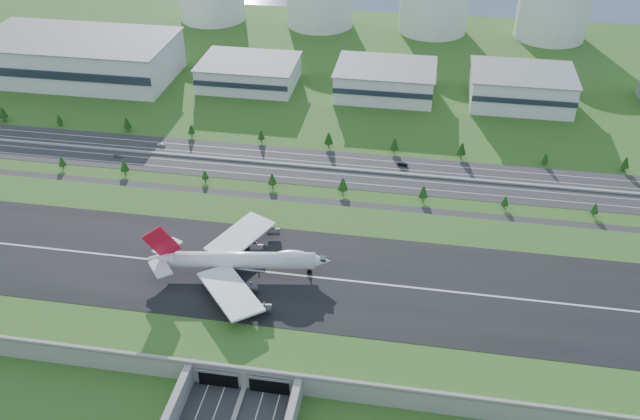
% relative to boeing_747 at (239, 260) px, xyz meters
% --- Properties ---
extents(ground, '(1200.00, 1200.00, 0.00)m').
position_rel_boeing_747_xyz_m(ground, '(13.81, 1.79, -14.14)').
color(ground, '#23551A').
rests_on(ground, ground).
extents(airfield_deck, '(520.00, 100.00, 9.20)m').
position_rel_boeing_747_xyz_m(airfield_deck, '(13.81, 1.70, -10.01)').
color(airfield_deck, gray).
rests_on(airfield_deck, ground).
extents(north_expressway, '(560.00, 36.00, 0.12)m').
position_rel_boeing_747_xyz_m(north_expressway, '(13.81, 96.79, -14.08)').
color(north_expressway, '#28282B').
rests_on(north_expressway, ground).
extents(tree_row, '(509.38, 48.72, 8.48)m').
position_rel_boeing_747_xyz_m(tree_row, '(13.95, 98.00, -9.35)').
color(tree_row, '#3D2819').
rests_on(tree_row, ground).
extents(hangar_west, '(120.00, 60.00, 25.00)m').
position_rel_boeing_747_xyz_m(hangar_west, '(-156.19, 186.79, -1.64)').
color(hangar_west, silver).
rests_on(hangar_west, ground).
extents(hangar_mid_a, '(58.00, 42.00, 15.00)m').
position_rel_boeing_747_xyz_m(hangar_mid_a, '(-46.19, 191.79, -6.64)').
color(hangar_mid_a, silver).
rests_on(hangar_mid_a, ground).
extents(hangar_mid_b, '(58.00, 42.00, 17.00)m').
position_rel_boeing_747_xyz_m(hangar_mid_b, '(38.81, 191.79, -5.64)').
color(hangar_mid_b, silver).
rests_on(hangar_mid_b, ground).
extents(hangar_mid_c, '(58.00, 42.00, 19.00)m').
position_rel_boeing_747_xyz_m(hangar_mid_c, '(118.81, 191.79, -4.64)').
color(hangar_mid_c, silver).
rests_on(hangar_mid_c, ground).
extents(fuel_tank_b, '(50.00, 50.00, 35.00)m').
position_rel_boeing_747_xyz_m(fuel_tank_b, '(-21.19, 311.79, 3.36)').
color(fuel_tank_b, silver).
rests_on(fuel_tank_b, ground).
extents(fuel_tank_c, '(50.00, 50.00, 35.00)m').
position_rel_boeing_747_xyz_m(fuel_tank_c, '(63.81, 311.79, 3.36)').
color(fuel_tank_c, silver).
rests_on(fuel_tank_c, ground).
extents(fuel_tank_d, '(50.00, 50.00, 35.00)m').
position_rel_boeing_747_xyz_m(fuel_tank_d, '(148.81, 311.79, 3.36)').
color(fuel_tank_d, silver).
rests_on(fuel_tank_d, ground).
extents(boeing_747, '(69.74, 65.45, 21.66)m').
position_rel_boeing_747_xyz_m(boeing_747, '(0.00, 0.00, 0.00)').
color(boeing_747, white).
rests_on(boeing_747, airfield_deck).
extents(car_4, '(4.49, 2.01, 1.50)m').
position_rel_boeing_747_xyz_m(car_4, '(-90.07, 89.91, -13.27)').
color(car_4, slate).
rests_on(car_4, ground).
extents(car_5, '(5.40, 3.09, 1.68)m').
position_rel_boeing_747_xyz_m(car_5, '(55.49, 105.29, -13.17)').
color(car_5, black).
rests_on(car_5, ground).
extents(car_7, '(4.74, 2.38, 1.32)m').
position_rel_boeing_747_xyz_m(car_7, '(-72.47, 105.49, -13.36)').
color(car_7, white).
rests_on(car_7, ground).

